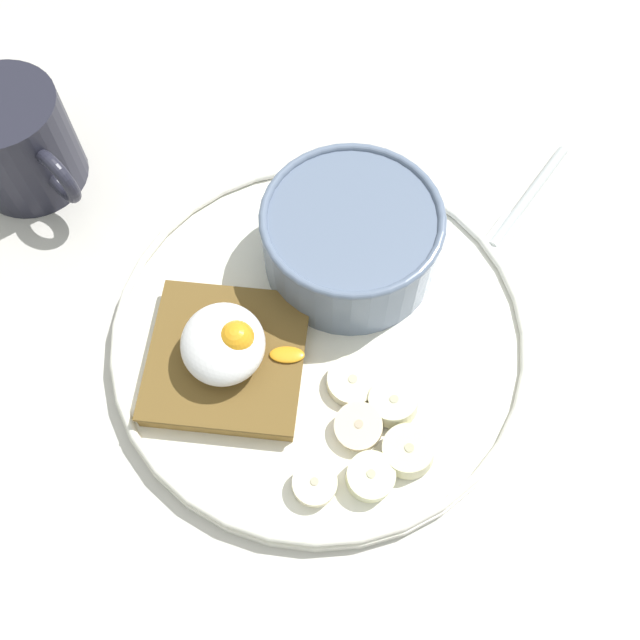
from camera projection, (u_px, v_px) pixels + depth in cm
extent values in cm
cube|color=beige|center=(320.00, 345.00, 51.00)|extent=(120.00, 120.00, 2.00)
cylinder|color=white|center=(320.00, 336.00, 49.67)|extent=(28.90, 28.90, 1.00)
torus|color=white|center=(320.00, 331.00, 48.95)|extent=(28.70, 28.70, 0.60)
cylinder|color=slate|center=(351.00, 240.00, 49.50)|extent=(12.30, 12.30, 5.36)
torus|color=slate|center=(352.00, 217.00, 47.11)|extent=(12.50, 12.50, 0.60)
cylinder|color=#BB6881|center=(351.00, 243.00, 49.87)|extent=(10.90, 10.90, 4.14)
ellipsoid|color=#BB6881|center=(352.00, 228.00, 48.20)|extent=(10.36, 10.36, 1.20)
ellipsoid|color=tan|center=(344.00, 231.00, 47.67)|extent=(1.86, 1.96, 0.71)
ellipsoid|color=#8D6B4B|center=(344.00, 230.00, 47.78)|extent=(1.48, 1.32, 0.54)
ellipsoid|color=tan|center=(346.00, 227.00, 47.74)|extent=(1.99, 2.22, 0.80)
ellipsoid|color=tan|center=(350.00, 218.00, 48.26)|extent=(1.20, 1.34, 0.48)
cube|color=brown|center=(226.00, 355.00, 46.98)|extent=(12.66, 12.66, 0.30)
cube|color=olive|center=(227.00, 359.00, 47.54)|extent=(12.41, 12.41, 1.47)
ellipsoid|color=white|center=(223.00, 344.00, 45.43)|extent=(5.76, 5.44, 3.26)
sphere|color=orange|center=(236.00, 339.00, 44.70)|extent=(2.39, 2.39, 2.39)
ellipsoid|color=orange|center=(287.00, 355.00, 46.65)|extent=(1.64, 2.51, 0.36)
cylinder|color=#F6DFBB|center=(359.00, 427.00, 45.48)|extent=(4.47, 4.44, 1.62)
cylinder|color=#C0AE92|center=(359.00, 424.00, 45.01)|extent=(0.79, 0.79, 0.22)
cylinder|color=beige|center=(315.00, 484.00, 43.88)|extent=(3.60, 3.55, 1.33)
cylinder|color=#B7AE92|center=(314.00, 481.00, 43.39)|extent=(0.64, 0.64, 0.16)
cylinder|color=beige|center=(408.00, 451.00, 44.65)|extent=(4.72, 4.71, 1.71)
cylinder|color=#B4AF8C|center=(409.00, 448.00, 44.05)|extent=(0.84, 0.84, 0.19)
cylinder|color=beige|center=(352.00, 381.00, 47.10)|extent=(3.85, 3.88, 0.99)
cylinder|color=#B5B093|center=(353.00, 379.00, 46.72)|extent=(0.69, 0.70, 0.14)
cylinder|color=beige|center=(370.00, 477.00, 43.96)|extent=(4.01, 3.96, 1.55)
cylinder|color=#B6B590|center=(371.00, 474.00, 43.36)|extent=(0.71, 0.71, 0.15)
cylinder|color=beige|center=(393.00, 402.00, 46.18)|extent=(4.29, 4.20, 1.68)
cylinder|color=#B6B292|center=(394.00, 399.00, 45.67)|extent=(0.76, 0.75, 0.22)
cylinder|color=#232330|center=(16.00, 141.00, 53.13)|extent=(8.48, 8.48, 7.88)
cylinder|color=#3D2418|center=(0.00, 113.00, 50.46)|extent=(7.21, 7.21, 0.40)
torus|color=#232330|center=(58.00, 177.00, 51.16)|extent=(4.18, 3.48, 4.47)
cylinder|color=silver|center=(529.00, 196.00, 55.21)|extent=(8.41, 8.71, 0.80)
cube|color=silver|center=(492.00, 246.00, 53.15)|extent=(6.00, 6.16, 0.30)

